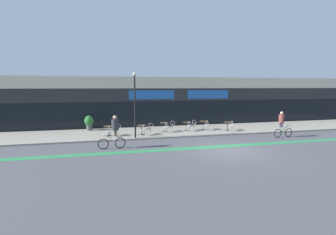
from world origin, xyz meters
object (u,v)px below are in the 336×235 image
bistro_table_0 (109,129)px  bistro_table_3 (186,125)px  cafe_chair_2_near (166,127)px  bistro_table_4 (204,123)px  bistro_table_2 (164,125)px  cafe_chair_3_side (193,124)px  cyclist_0 (114,129)px  bistro_table_5 (228,124)px  cafe_chair_5_near (231,126)px  cafe_chair_1_side (150,128)px  cafe_chair_1_near (143,130)px  lamp_post (135,100)px  cafe_chair_3_near (189,126)px  cafe_chair_2_side (171,125)px  cafe_chair_0_side (117,129)px  cafe_chair_4_near (206,125)px  bistro_table_1 (142,128)px  planter_pot (89,122)px  cafe_chair_0_near (109,131)px  cyclist_1 (282,123)px

bistro_table_0 → bistro_table_3: bearing=7.3°
cafe_chair_2_near → bistro_table_4: bearing=-78.9°
bistro_table_2 → cafe_chair_3_side: 2.62m
bistro_table_2 → cyclist_0: (-4.31, -4.52, 0.55)m
bistro_table_3 → bistro_table_5: bearing=-13.2°
bistro_table_4 → cafe_chair_5_near: cafe_chair_5_near is taller
bistro_table_2 → cafe_chair_1_side: bearing=-148.0°
cyclist_0 → cafe_chair_1_near: bearing=-130.1°
bistro_table_5 → lamp_post: (-8.16, -1.30, 2.26)m
cafe_chair_3_near → cafe_chair_3_side: size_ratio=1.00×
bistro_table_4 → cafe_chair_3_near: (-1.63, -0.70, -0.03)m
cafe_chair_2_side → cafe_chair_3_side: same height
cafe_chair_0_side → cafe_chair_5_near: size_ratio=1.00×
bistro_table_2 → cafe_chair_1_side: size_ratio=0.86×
cafe_chair_2_near → cafe_chair_3_side: same height
cafe_chair_4_near → cafe_chair_5_near: (1.87, -0.90, 0.00)m
cafe_chair_2_side → lamp_post: lamp_post is taller
bistro_table_1 → bistro_table_4: bistro_table_4 is taller
planter_pot → lamp_post: bearing=-51.8°
bistro_table_1 → cafe_chair_0_side: cafe_chair_0_side is taller
bistro_table_3 → bistro_table_2: bearing=-176.2°
cafe_chair_2_near → cafe_chair_2_side: same height
cafe_chair_3_near → cafe_chair_4_near: bearing=-90.0°
cafe_chair_3_side → planter_pot: (-8.74, 2.25, 0.20)m
cafe_chair_0_near → cafe_chair_1_near: bearing=-95.1°
bistro_table_2 → lamp_post: lamp_post is taller
cyclist_0 → cafe_chair_1_side: bearing=-131.7°
cafe_chair_1_side → cyclist_0: size_ratio=0.43×
cafe_chair_4_near → bistro_table_1: bearing=94.2°
cafe_chair_2_side → planter_pot: bearing=-15.0°
cafe_chair_5_near → lamp_post: 8.50m
bistro_table_2 → bistro_table_3: (1.99, 0.13, -0.04)m
cafe_chair_2_near → cafe_chair_5_near: (5.48, -0.69, 0.00)m
cafe_chair_0_near → cafe_chair_5_near: bearing=-91.4°
bistro_table_4 → cafe_chair_2_near: 3.71m
bistro_table_2 → cafe_chair_0_side: bearing=-169.8°
bistro_table_5 → cafe_chair_4_near: size_ratio=0.82×
cafe_chair_2_near → cyclist_1: bearing=-113.8°
cafe_chair_0_side → cafe_chair_1_near: same height
bistro_table_0 → cafe_chair_0_side: bearing=0.4°
bistro_table_5 → cafe_chair_4_near: 1.88m
cafe_chair_1_near → cafe_chair_5_near: 7.52m
bistro_table_1 → cafe_chair_5_near: (7.52, -0.45, -0.03)m
cafe_chair_3_side → cafe_chair_4_near: size_ratio=1.00×
cafe_chair_4_near → cyclist_1: 5.94m
cafe_chair_3_side → cyclist_1: bearing=137.5°
cyclist_0 → bistro_table_0: bearing=-89.5°
cafe_chair_1_side → cafe_chair_3_side: size_ratio=1.00×
bistro_table_3 → cyclist_0: bearing=-143.6°
bistro_table_0 → bistro_table_5: 10.03m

